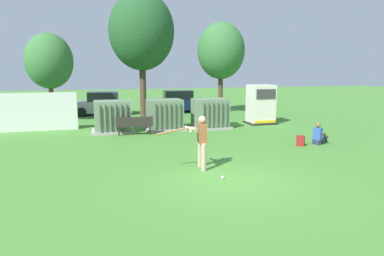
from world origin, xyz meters
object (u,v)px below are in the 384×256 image
at_px(park_bench, 134,124).
at_px(parked_car_leftmost, 101,104).
at_px(seated_spectator, 319,135).
at_px(batter, 200,139).
at_px(transformer_mid_west, 165,115).
at_px(backpack, 301,141).
at_px(transformer_west, 112,117).
at_px(transformer_mid_east, 210,114).
at_px(parked_car_left_of_center, 177,102).
at_px(generator_enclosure, 261,105).
at_px(sports_ball, 223,177).

distance_m(park_bench, parked_car_leftmost, 8.55).
bearing_deg(seated_spectator, batter, -160.24).
xyz_separation_m(transformer_mid_west, backpack, (4.73, -5.49, -0.57)).
bearing_deg(transformer_west, transformer_mid_east, -2.40).
distance_m(parked_car_leftmost, parked_car_left_of_center, 5.52).
height_order(transformer_mid_east, generator_enclosure, generator_enclosure).
distance_m(sports_ball, parked_car_leftmost, 16.38).
height_order(batter, backpack, batter).
bearing_deg(transformer_west, parked_car_leftmost, 92.88).
xyz_separation_m(transformer_west, seated_spectator, (8.42, -5.39, -0.41)).
bearing_deg(transformer_west, generator_enclosure, 3.07).
bearing_deg(sports_ball, park_bench, 102.53).
distance_m(generator_enclosure, seated_spectator, 5.90).
bearing_deg(seated_spectator, parked_car_leftmost, 124.64).
relative_size(transformer_mid_east, sports_ball, 23.33).
bearing_deg(park_bench, generator_enclosure, 11.65).
bearing_deg(batter, parked_car_leftmost, 100.38).
xyz_separation_m(generator_enclosure, parked_car_left_of_center, (-3.46, 6.97, -0.38)).
relative_size(park_bench, parked_car_leftmost, 0.43).
relative_size(seated_spectator, parked_car_leftmost, 0.23).
distance_m(transformer_mid_west, seated_spectator, 7.86).
bearing_deg(transformer_mid_east, sports_ball, -106.49).
bearing_deg(generator_enclosure, parked_car_left_of_center, 116.41).
bearing_deg(backpack, generator_enclosure, 78.99).
height_order(transformer_mid_west, backpack, transformer_mid_west).
bearing_deg(transformer_mid_east, backpack, -66.89).
height_order(sports_ball, parked_car_leftmost, parked_car_leftmost).
bearing_deg(parked_car_leftmost, transformer_mid_west, -67.06).
distance_m(generator_enclosure, parked_car_leftmost, 11.31).
xyz_separation_m(transformer_mid_east, batter, (-2.85, -7.35, 0.19)).
bearing_deg(transformer_mid_west, generator_enclosure, 4.34).
relative_size(batter, seated_spectator, 1.81).
bearing_deg(parked_car_left_of_center, parked_car_leftmost, -179.01).
xyz_separation_m(batter, sports_ball, (0.33, -1.18, -0.93)).
xyz_separation_m(generator_enclosure, parked_car_leftmost, (-8.98, 6.87, -0.38)).
bearing_deg(transformer_mid_west, seated_spectator, -43.52).
relative_size(transformer_mid_west, backpack, 4.77).
bearing_deg(transformer_mid_east, seated_spectator, -58.19).
bearing_deg(transformer_west, backpack, -36.31).
xyz_separation_m(seated_spectator, parked_car_leftmost, (-8.79, 12.72, 0.38)).
xyz_separation_m(seated_spectator, parked_car_left_of_center, (-3.26, 12.82, 0.38)).
xyz_separation_m(transformer_mid_west, batter, (-0.37, -7.58, 0.19)).
xyz_separation_m(batter, backpack, (5.10, 2.08, -0.76)).
bearing_deg(generator_enclosure, transformer_mid_east, -168.69).
height_order(transformer_west, parked_car_leftmost, same).
relative_size(transformer_west, seated_spectator, 2.18).
distance_m(batter, backpack, 5.56).
bearing_deg(parked_car_leftmost, sports_ball, -79.24).
relative_size(transformer_mid_east, parked_car_left_of_center, 0.49).
distance_m(transformer_west, sports_ball, 9.18).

